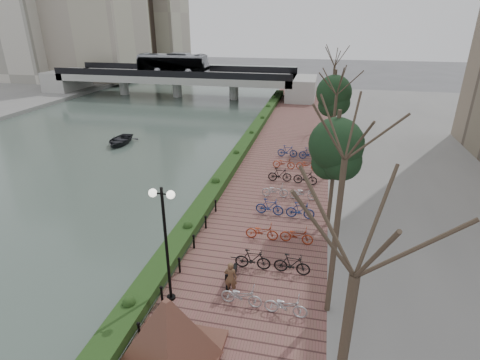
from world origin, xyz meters
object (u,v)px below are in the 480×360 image
(lamppost, at_px, (164,222))
(motorcycle, at_px, (232,273))
(granite_monument, at_px, (169,332))
(boat, at_px, (120,140))
(pedestrian, at_px, (231,278))

(lamppost, distance_m, motorcycle, 4.20)
(granite_monument, relative_size, boat, 1.17)
(lamppost, bearing_deg, granite_monument, -67.40)
(boat, bearing_deg, motorcycle, -53.34)
(granite_monument, height_order, lamppost, lamppost)
(motorcycle, height_order, pedestrian, pedestrian)
(motorcycle, relative_size, pedestrian, 0.93)
(lamppost, height_order, motorcycle, lamppost)
(lamppost, relative_size, pedestrian, 3.38)
(boat, bearing_deg, pedestrian, -54.18)
(motorcycle, height_order, boat, motorcycle)
(granite_monument, bearing_deg, pedestrian, 73.75)
(motorcycle, distance_m, boat, 23.98)
(lamppost, height_order, boat, lamppost)
(pedestrian, bearing_deg, boat, -52.67)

